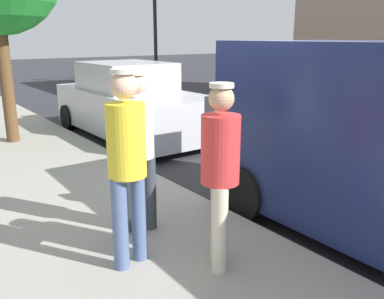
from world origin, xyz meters
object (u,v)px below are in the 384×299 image
object	(u,v)px
parking_meter_near	(214,134)
parked_sedan_behind	(131,104)
pedestrian_in_red	(220,166)
pedestrian_in_yellow	(127,157)
pedestrian_in_white	(138,142)
traffic_light_corner	(171,6)

from	to	relation	value
parking_meter_near	parked_sedan_behind	distance (m)	5.03
parking_meter_near	pedestrian_in_red	xyz separation A→B (m)	(0.55, 0.75, -0.07)
pedestrian_in_yellow	pedestrian_in_white	world-z (taller)	pedestrian_in_yellow
pedestrian_in_yellow	pedestrian_in_white	bearing A→B (deg)	-126.36
pedestrian_in_yellow	parking_meter_near	bearing A→B (deg)	-167.96
parked_sedan_behind	traffic_light_corner	distance (m)	10.95
pedestrian_in_white	parked_sedan_behind	distance (m)	5.03
traffic_light_corner	pedestrian_in_red	bearing A→B (deg)	58.10
parking_meter_near	parked_sedan_behind	world-z (taller)	parking_meter_near
parking_meter_near	pedestrian_in_white	size ratio (longest dim) A/B	0.89
parking_meter_near	traffic_light_corner	xyz separation A→B (m)	(-8.08, -13.10, 2.34)
parking_meter_near	traffic_light_corner	world-z (taller)	traffic_light_corner
pedestrian_in_white	parked_sedan_behind	bearing A→B (deg)	-117.06
parking_meter_near	pedestrian_in_yellow	bearing A→B (deg)	12.04
parking_meter_near	parked_sedan_behind	xyz separation A→B (m)	(-1.51, -4.78, -0.43)
pedestrian_in_yellow	traffic_light_corner	distance (m)	16.42
parking_meter_near	pedestrian_in_yellow	xyz separation A→B (m)	(1.19, 0.25, 0.00)
parking_meter_near	parked_sedan_behind	bearing A→B (deg)	-107.56
parked_sedan_behind	parking_meter_near	bearing A→B (deg)	72.44
pedestrian_in_yellow	traffic_light_corner	bearing A→B (deg)	-124.74
pedestrian_in_red	traffic_light_corner	xyz separation A→B (m)	(-8.62, -13.86, 2.41)
pedestrian_in_red	traffic_light_corner	size ratio (longest dim) A/B	0.32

